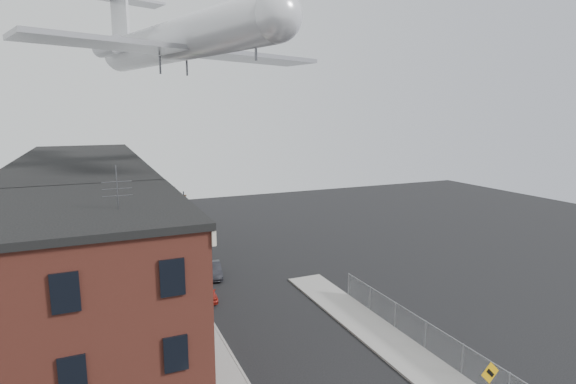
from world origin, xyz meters
The scene contains 18 objects.
sidewalk_left centered at (-5.50, 24.00, 0.06)m, with size 3.00×62.00×0.12m, color gray.
sidewalk_right centered at (5.50, 6.00, 0.06)m, with size 3.00×26.00×0.12m, color gray.
curb_left centered at (-4.05, 24.00, 0.07)m, with size 0.15×62.00×0.14m, color gray.
curb_right centered at (4.05, 6.00, 0.07)m, with size 0.15×26.00×0.14m, color gray.
corner_building centered at (-12.00, 7.00, 5.16)m, with size 10.31×12.30×12.15m.
row_house_a centered at (-11.96, 16.50, 5.13)m, with size 11.98×7.00×10.30m.
row_house_b centered at (-11.96, 23.50, 5.13)m, with size 11.98×7.00×10.30m.
row_house_c centered at (-11.96, 30.50, 5.13)m, with size 11.98×7.00×10.30m.
row_house_d centered at (-11.96, 37.50, 5.13)m, with size 11.98×7.00×10.30m.
row_house_e centered at (-11.96, 44.50, 5.13)m, with size 11.98×7.00×10.30m.
chainlink_fence centered at (7.00, 5.00, 1.00)m, with size 0.06×18.06×1.90m.
warning_sign centered at (5.60, -1.03, 1.88)m, with size 1.10×0.11×2.80m.
utility_pole centered at (-5.60, 18.00, 4.67)m, with size 1.80×0.26×9.00m.
street_tree centered at (-5.27, 27.92, 3.45)m, with size 3.22×3.20×5.20m.
car_near centered at (-3.54, 17.98, 0.63)m, with size 1.49×3.72×1.27m, color maroon.
car_mid centered at (-1.80, 22.48, 0.65)m, with size 1.37×3.92×1.29m, color black.
car_far centered at (-2.07, 31.59, 0.67)m, with size 1.87×4.61×1.34m, color slate.
airplane centered at (-4.33, 22.16, 19.90)m, with size 23.49×26.88×7.79m.
Camera 1 is at (-10.84, -14.95, 14.26)m, focal length 28.00 mm.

